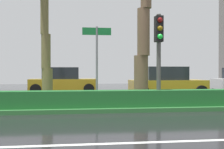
{
  "coord_description": "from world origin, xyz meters",
  "views": [
    {
      "loc": [
        -0.7,
        -3.47,
        1.43
      ],
      "look_at": [
        1.14,
        10.82,
        1.29
      ],
      "focal_mm": 44.76,
      "sensor_mm": 36.0,
      "label": 1
    }
  ],
  "objects_px": {
    "traffic_signal_median_right": "(159,43)",
    "car_in_traffic_third": "(167,82)",
    "street_name_sign": "(97,55)",
    "car_in_traffic_second": "(63,81)"
  },
  "relations": [
    {
      "from": "traffic_signal_median_right",
      "to": "car_in_traffic_second",
      "type": "bearing_deg",
      "value": 114.62
    },
    {
      "from": "car_in_traffic_third",
      "to": "traffic_signal_median_right",
      "type": "bearing_deg",
      "value": -111.21
    },
    {
      "from": "traffic_signal_median_right",
      "to": "street_name_sign",
      "type": "height_order",
      "value": "traffic_signal_median_right"
    },
    {
      "from": "street_name_sign",
      "to": "car_in_traffic_second",
      "type": "bearing_deg",
      "value": 101.77
    },
    {
      "from": "street_name_sign",
      "to": "car_in_traffic_second",
      "type": "xyz_separation_m",
      "value": [
        -1.67,
        8.03,
        -1.25
      ]
    },
    {
      "from": "car_in_traffic_second",
      "to": "street_name_sign",
      "type": "bearing_deg",
      "value": -78.23
    },
    {
      "from": "car_in_traffic_third",
      "to": "street_name_sign",
      "type": "bearing_deg",
      "value": -131.73
    },
    {
      "from": "traffic_signal_median_right",
      "to": "street_name_sign",
      "type": "distance_m",
      "value": 2.38
    },
    {
      "from": "traffic_signal_median_right",
      "to": "car_in_traffic_third",
      "type": "xyz_separation_m",
      "value": [
        2.14,
        5.5,
        -1.68
      ]
    },
    {
      "from": "street_name_sign",
      "to": "car_in_traffic_second",
      "type": "height_order",
      "value": "street_name_sign"
    }
  ]
}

